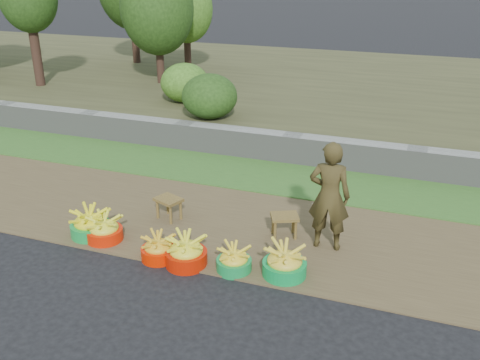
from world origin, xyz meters
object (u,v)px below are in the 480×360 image
(basin_f, at_px, (285,263))
(vendor_woman, at_px, (329,196))
(basin_a, at_px, (90,224))
(basin_e, at_px, (234,260))
(basin_b, at_px, (104,230))
(stool_right, at_px, (284,220))
(basin_d, at_px, (186,252))
(stool_left, at_px, (169,202))
(basin_c, at_px, (158,249))

(basin_f, bearing_deg, vendor_woman, 68.24)
(basin_a, height_order, basin_e, basin_a)
(basin_b, height_order, stool_right, basin_b)
(stool_right, bearing_deg, basin_d, -131.49)
(basin_e, relative_size, stool_left, 0.97)
(basin_d, xyz_separation_m, vendor_woman, (1.58, 1.03, 0.59))
(basin_c, relative_size, stool_left, 0.99)
(stool_left, bearing_deg, stool_right, 1.90)
(basin_c, bearing_deg, vendor_woman, 27.34)
(basin_f, height_order, stool_left, basin_f)
(basin_b, height_order, basin_f, basin_f)
(basin_a, bearing_deg, stool_right, 19.01)
(vendor_woman, bearing_deg, basin_c, 24.50)
(basin_d, height_order, vendor_woman, vendor_woman)
(basin_f, xyz_separation_m, vendor_woman, (0.34, 0.86, 0.58))
(basin_d, distance_m, stool_left, 1.31)
(basin_c, bearing_deg, basin_a, 169.61)
(basin_e, height_order, stool_left, stool_left)
(vendor_woman, bearing_deg, basin_d, 30.33)
(basin_f, distance_m, stool_left, 2.20)
(basin_e, distance_m, vendor_woman, 1.49)
(basin_d, relative_size, basin_e, 1.21)
(basin_c, bearing_deg, stool_left, 109.65)
(basin_e, bearing_deg, vendor_woman, 44.73)
(vendor_woman, bearing_deg, stool_left, -3.15)
(basin_d, bearing_deg, basin_a, 171.93)
(basin_a, distance_m, basin_d, 1.60)
(basin_a, xyz_separation_m, basin_e, (2.20, -0.15, -0.04))
(basin_a, height_order, basin_d, basin_a)
(basin_a, xyz_separation_m, stool_right, (2.56, 0.88, 0.10))
(basin_b, bearing_deg, basin_a, 169.98)
(stool_left, distance_m, vendor_woman, 2.40)
(stool_right, bearing_deg, basin_e, -109.32)
(basin_a, xyz_separation_m, stool_left, (0.81, 0.82, 0.10))
(basin_d, distance_m, basin_e, 0.62)
(basin_d, bearing_deg, stool_left, 126.43)
(basin_e, xyz_separation_m, basin_f, (0.62, 0.10, 0.03))
(basin_a, distance_m, vendor_woman, 3.32)
(basin_a, height_order, basin_b, basin_a)
(basin_d, distance_m, basin_f, 1.25)
(basin_d, height_order, stool_left, basin_d)
(basin_b, bearing_deg, vendor_woman, 16.40)
(stool_left, relative_size, vendor_woman, 0.31)
(basin_e, bearing_deg, basin_a, 176.19)
(basin_a, distance_m, basin_e, 2.20)
(basin_d, bearing_deg, basin_f, 8.08)
(basin_b, relative_size, basin_f, 0.92)
(basin_d, height_order, basin_e, basin_d)
(basin_d, relative_size, vendor_woman, 0.36)
(basin_a, xyz_separation_m, basin_b, (0.26, -0.05, -0.02))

